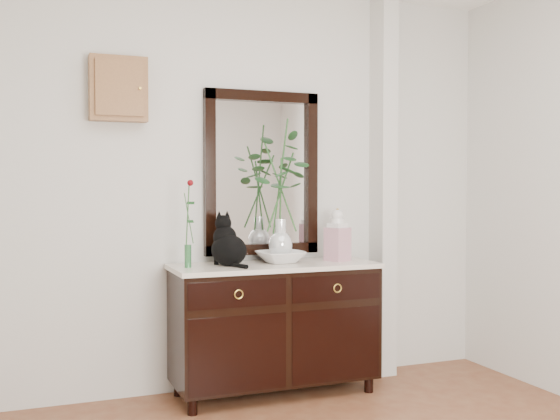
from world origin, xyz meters
name	(u,v)px	position (x,y,z in m)	size (l,w,h in m)	color
wall_back	(247,186)	(0.00, 1.98, 1.35)	(3.60, 0.04, 2.70)	silver
pilaster	(383,186)	(1.00, 1.90, 1.35)	(0.12, 0.20, 2.70)	silver
sideboard	(274,321)	(0.10, 1.73, 0.47)	(1.33, 0.52, 0.82)	black
wall_mirror	(262,173)	(0.10, 1.97, 1.44)	(0.80, 0.06, 1.10)	black
key_cabinet	(118,89)	(-0.85, 1.94, 1.95)	(0.35, 0.10, 0.40)	brown
cat	(229,240)	(-0.20, 1.74, 1.01)	(0.23, 0.28, 0.33)	black
lotus_bowl	(281,257)	(0.16, 1.77, 0.89)	(0.31, 0.31, 0.08)	white
vase_branches	(281,188)	(0.16, 1.77, 1.34)	(0.44, 0.44, 0.93)	silver
bud_vase_rose	(188,223)	(-0.47, 1.72, 1.12)	(0.07, 0.07, 0.55)	#2D6638
ginger_jar	(337,234)	(0.55, 1.73, 1.03)	(0.13, 0.13, 0.36)	white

